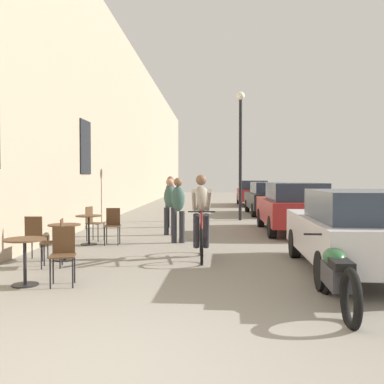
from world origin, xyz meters
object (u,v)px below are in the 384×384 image
cafe_chair_far_toward_wall (93,221)px  parked_car_fourth (253,192)px  cafe_table_near (25,252)px  parked_car_second (293,207)px  cafe_chair_near_toward_street (63,251)px  parked_motorcycle (336,276)px  pedestrian_near (178,206)px  pedestrian_far (170,199)px  cafe_chair_mid_toward_street (35,235)px  parked_car_third (268,198)px  cafe_table_far (89,223)px  cyclist_on_bicycle (201,219)px  cafe_chair_far_toward_street (113,223)px  parked_car_nearest (353,230)px  pedestrian_mid (170,203)px  cafe_table_mid (64,234)px  street_lamp (240,139)px  cafe_chair_mid_toward_wall (56,239)px

cafe_chair_far_toward_wall → parked_car_fourth: bearing=69.5°
cafe_table_near → parked_car_second: bearing=52.0°
cafe_chair_near_toward_street → parked_motorcycle: size_ratio=0.41×
pedestrian_near → pedestrian_far: 3.49m
cafe_chair_near_toward_street → pedestrian_far: 7.92m
cafe_chair_mid_toward_street → pedestrian_near: 3.66m
pedestrian_far → parked_car_third: bearing=52.9°
cafe_table_far → parked_car_fourth: parked_car_fourth is taller
cafe_chair_far_toward_wall → pedestrian_near: size_ratio=0.54×
cyclist_on_bicycle → pedestrian_far: (-1.17, 5.52, 0.14)m
parked_car_second → cafe_chair_far_toward_wall: bearing=-160.0°
parked_car_third → parked_motorcycle: (-0.84, -13.91, -0.34)m
cafe_chair_far_toward_street → cafe_chair_far_toward_wall: bearing=139.3°
cafe_chair_far_toward_street → parked_car_nearest: 5.77m
cafe_chair_mid_toward_street → cyclist_on_bicycle: (3.27, 0.45, 0.29)m
parked_car_third → pedestrian_mid: bearing=-117.5°
parked_car_second → parked_car_third: size_ratio=1.03×
cafe_table_far → pedestrian_far: size_ratio=0.43×
cafe_table_near → pedestrian_near: bearing=66.0°
cafe_table_far → parked_car_second: size_ratio=0.17×
cafe_table_mid → parked_car_second: parked_car_second is taller
cafe_chair_near_toward_street → cafe_chair_far_toward_wall: (-0.82, 4.65, 0.00)m
cafe_table_near → parked_car_nearest: size_ratio=0.18×
cafe_chair_near_toward_street → pedestrian_far: pedestrian_far is taller
street_lamp → cafe_table_near: bearing=-110.6°
cafe_table_near → cafe_table_far: size_ratio=1.00×
parked_car_third → parked_motorcycle: bearing=-93.5°
cafe_chair_mid_toward_street → pedestrian_near: (2.63, 2.51, 0.41)m
cafe_table_far → cafe_table_mid: bearing=-87.5°
cafe_chair_far_toward_wall → street_lamp: bearing=53.8°
cafe_chair_mid_toward_street → cafe_chair_mid_toward_wall: size_ratio=1.00×
pedestrian_near → street_lamp: street_lamp is taller
parked_car_third → parked_motorcycle: size_ratio=1.90×
cafe_chair_mid_toward_wall → parked_car_nearest: (5.30, -0.27, 0.23)m
cafe_chair_near_toward_street → parked_motorcycle: (3.88, -0.99, -0.11)m
parked_car_nearest → parked_car_fourth: size_ratio=1.00×
pedestrian_near → parked_car_fourth: 15.11m
pedestrian_near → parked_car_second: 3.97m
cafe_chair_near_toward_street → cafe_table_far: 4.08m
street_lamp → parked_car_third: (1.38, 2.59, -2.36)m
cafe_chair_mid_toward_street → cyclist_on_bicycle: cyclist_on_bicycle is taller
cafe_table_near → cafe_chair_near_toward_street: (0.57, 0.07, -0.00)m
cafe_table_far → parked_car_third: (5.46, 8.90, 0.22)m
cafe_chair_near_toward_street → parked_car_fourth: parked_car_fourth is taller
cafe_chair_mid_toward_street → cafe_chair_near_toward_street: bearing=-57.5°
parked_car_nearest → cafe_table_mid: bearing=170.1°
cafe_chair_mid_toward_street → cafe_table_far: (0.47, 2.12, 0.00)m
cafe_table_near → cafe_chair_near_toward_street: 0.58m
cafe_chair_far_toward_street → parked_car_second: parked_car_second is taller
cafe_chair_mid_toward_street → cafe_chair_far_toward_wall: size_ratio=1.00×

